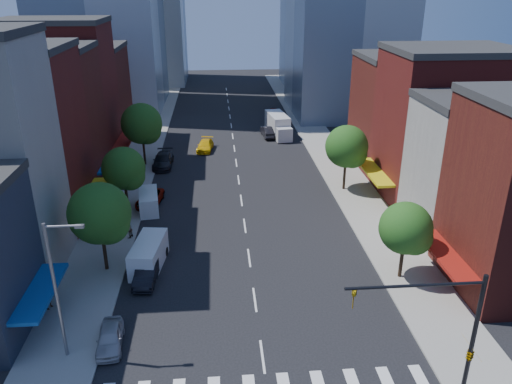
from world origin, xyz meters
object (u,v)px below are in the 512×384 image
traffic_car_far (273,111)px  pedestrian_far (129,230)px  parked_car_third (150,199)px  traffic_car_oncoming (269,131)px  cargo_van_near (148,255)px  parked_car_rear (163,160)px  parked_car_front (110,338)px  parked_car_second (147,272)px  cargo_van_far (149,202)px  pedestrian_near (48,296)px  box_truck (278,126)px  taxi (205,146)px

traffic_car_far → pedestrian_far: (-18.09, -44.25, 0.29)m
parked_car_third → traffic_car_oncoming: traffic_car_oncoming is taller
cargo_van_near → parked_car_rear: bearing=100.0°
parked_car_front → parked_car_second: size_ratio=0.87×
traffic_car_far → cargo_van_far: bearing=67.3°
parked_car_second → pedestrian_near: size_ratio=2.25×
traffic_car_oncoming → box_truck: bearing=-168.4°
parked_car_third → cargo_van_far: size_ratio=1.01×
parked_car_second → cargo_van_far: cargo_van_far is taller
taxi → box_truck: bearing=38.0°
parked_car_front → pedestrian_far: (-1.00, 14.46, 0.29)m
parked_car_front → traffic_car_far: (17.09, 58.71, -0.00)m
parked_car_second → parked_car_third: parked_car_second is taller
box_truck → parked_car_rear: bearing=-149.9°
cargo_van_far → traffic_car_far: 41.86m
parked_car_second → box_truck: box_truck is taller
parked_car_second → pedestrian_near: bearing=-149.2°
parked_car_rear → cargo_van_near: (0.98, -24.14, 0.28)m
traffic_car_oncoming → pedestrian_far: bearing=57.8°
parked_car_second → traffic_car_oncoming: size_ratio=0.88×
parked_car_third → pedestrian_far: bearing=-90.4°
parked_car_second → traffic_car_far: bearing=77.1°
box_truck → pedestrian_near: (-21.34, -41.81, -0.38)m
cargo_van_far → parked_car_front: bearing=-97.8°
parked_car_front → traffic_car_oncoming: 47.96m
cargo_van_far → pedestrian_far: 6.10m
taxi → cargo_van_far: bearing=-97.9°
pedestrian_far → taxi: bearing=-168.8°
parked_car_second → cargo_van_far: (-1.32, 12.98, 0.23)m
parked_car_second → cargo_van_near: size_ratio=0.81×
cargo_van_near → traffic_car_oncoming: 38.58m
parked_car_third → traffic_car_oncoming: (14.84, 23.62, 0.16)m
traffic_car_oncoming → parked_car_second: bearing=65.4°
cargo_van_far → taxi: (5.40, 19.25, -0.27)m
taxi → parked_car_second: bearing=-89.5°
parked_car_second → parked_car_rear: 26.16m
parked_car_front → traffic_car_far: bearing=69.2°
taxi → pedestrian_near: size_ratio=2.44×
parked_car_third → box_truck: 29.10m
cargo_van_near → traffic_car_far: (15.77, 49.23, -0.45)m
parked_car_second → taxi: bearing=86.9°
traffic_car_oncoming → cargo_van_near: bearing=64.3°
cargo_van_far → pedestrian_far: (-1.09, -6.00, -0.01)m
pedestrian_near → pedestrian_far: bearing=-0.2°
traffic_car_far → box_truck: 12.70m
cargo_van_far → traffic_car_far: cargo_van_far is taller
taxi → pedestrian_far: bearing=-96.7°
parked_car_second → taxi: parked_car_second is taller
taxi → traffic_car_far: 22.26m
parked_car_front → cargo_van_near: 9.58m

